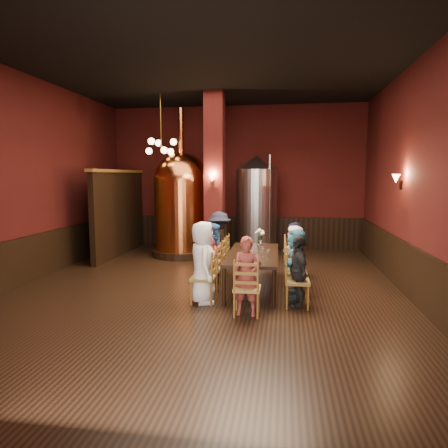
# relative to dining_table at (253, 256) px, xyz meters

# --- Properties ---
(room) EXTENTS (10.00, 10.02, 4.50)m
(room) POSITION_rel_dining_table_xyz_m (-0.95, -0.17, 1.56)
(room) COLOR black
(room) RESTS_ON ground
(wainscot_right) EXTENTS (0.08, 9.90, 1.00)m
(wainscot_right) POSITION_rel_dining_table_xyz_m (3.01, -0.17, -0.19)
(wainscot_right) COLOR black
(wainscot_right) RESTS_ON ground
(wainscot_back) EXTENTS (7.90, 0.08, 1.00)m
(wainscot_back) POSITION_rel_dining_table_xyz_m (-0.95, 4.79, -0.19)
(wainscot_back) COLOR black
(wainscot_back) RESTS_ON ground
(wainscot_left) EXTENTS (0.08, 9.90, 1.00)m
(wainscot_left) POSITION_rel_dining_table_xyz_m (-4.91, -0.17, -0.19)
(wainscot_left) COLOR black
(wainscot_left) RESTS_ON ground
(column) EXTENTS (0.58, 0.58, 4.50)m
(column) POSITION_rel_dining_table_xyz_m (-1.25, 2.63, 1.56)
(column) COLOR #44110E
(column) RESTS_ON ground
(partition) EXTENTS (0.22, 3.50, 2.40)m
(partition) POSITION_rel_dining_table_xyz_m (-4.15, 3.03, 0.51)
(partition) COLOR black
(partition) RESTS_ON ground
(pendant_cluster) EXTENTS (0.90, 0.90, 1.70)m
(pendant_cluster) POSITION_rel_dining_table_xyz_m (-2.75, 2.73, 2.41)
(pendant_cluster) COLOR #A57226
(pendant_cluster) RESTS_ON room
(sconce_wall) EXTENTS (0.20, 0.20, 0.36)m
(sconce_wall) POSITION_rel_dining_table_xyz_m (2.95, 0.63, 1.51)
(sconce_wall) COLOR black
(sconce_wall) RESTS_ON room
(sconce_column) EXTENTS (0.20, 0.20, 0.36)m
(sconce_column) POSITION_rel_dining_table_xyz_m (-1.25, 2.33, 1.51)
(sconce_column) COLOR black
(sconce_column) RESTS_ON column
(dining_table) EXTENTS (1.03, 2.41, 0.75)m
(dining_table) POSITION_rel_dining_table_xyz_m (0.00, 0.00, 0.00)
(dining_table) COLOR black
(dining_table) RESTS_ON ground
(chair_0) EXTENTS (0.47, 0.47, 0.92)m
(chair_0) POSITION_rel_dining_table_xyz_m (-0.84, -1.01, -0.23)
(chair_0) COLOR olive
(chair_0) RESTS_ON ground
(person_0) EXTENTS (0.67, 0.84, 1.49)m
(person_0) POSITION_rel_dining_table_xyz_m (-0.84, -1.01, 0.06)
(person_0) COLOR white
(person_0) RESTS_ON ground
(chair_1) EXTENTS (0.47, 0.47, 0.92)m
(chair_1) POSITION_rel_dining_table_xyz_m (-0.85, -0.34, -0.23)
(chair_1) COLOR olive
(chair_1) RESTS_ON ground
(person_1) EXTENTS (0.47, 0.58, 1.38)m
(person_1) POSITION_rel_dining_table_xyz_m (-0.85, -0.34, -0.00)
(person_1) COLOR #A51C20
(person_1) RESTS_ON ground
(chair_2) EXTENTS (0.47, 0.47, 0.92)m
(chair_2) POSITION_rel_dining_table_xyz_m (-0.85, 0.32, -0.23)
(chair_2) COLOR olive
(chair_2) RESTS_ON ground
(person_2) EXTENTS (0.45, 0.69, 1.30)m
(person_2) POSITION_rel_dining_table_xyz_m (-0.85, 0.32, -0.04)
(person_2) COLOR #2B5790
(person_2) RESTS_ON ground
(chair_3) EXTENTS (0.47, 0.47, 0.92)m
(chair_3) POSITION_rel_dining_table_xyz_m (-0.86, 0.99, -0.23)
(chair_3) COLOR olive
(chair_3) RESTS_ON ground
(person_3) EXTENTS (0.85, 1.10, 1.49)m
(person_3) POSITION_rel_dining_table_xyz_m (-0.86, 0.99, 0.06)
(person_3) COLOR black
(person_3) RESTS_ON ground
(chair_4) EXTENTS (0.47, 0.47, 0.92)m
(chair_4) POSITION_rel_dining_table_xyz_m (0.86, -0.99, -0.23)
(chair_4) COLOR olive
(chair_4) RESTS_ON ground
(person_4) EXTENTS (0.50, 0.80, 1.27)m
(person_4) POSITION_rel_dining_table_xyz_m (0.86, -0.99, -0.05)
(person_4) COLOR black
(person_4) RESTS_ON ground
(chair_5) EXTENTS (0.47, 0.47, 0.92)m
(chair_5) POSITION_rel_dining_table_xyz_m (0.85, -0.32, -0.23)
(chair_5) COLOR olive
(chair_5) RESTS_ON ground
(person_5) EXTENTS (0.50, 1.24, 1.30)m
(person_5) POSITION_rel_dining_table_xyz_m (0.85, -0.32, -0.04)
(person_5) COLOR #2C6684
(person_5) RESTS_ON ground
(chair_6) EXTENTS (0.47, 0.47, 0.92)m
(chair_6) POSITION_rel_dining_table_xyz_m (0.85, 0.34, -0.23)
(chair_6) COLOR olive
(chair_6) RESTS_ON ground
(person_6) EXTENTS (0.47, 0.66, 1.28)m
(person_6) POSITION_rel_dining_table_xyz_m (0.85, 0.34, -0.05)
(person_6) COLOR #BBABA5
(person_6) RESTS_ON ground
(chair_7) EXTENTS (0.47, 0.47, 0.92)m
(chair_7) POSITION_rel_dining_table_xyz_m (0.84, 1.01, -0.23)
(chair_7) COLOR olive
(chair_7) RESTS_ON ground
(person_7) EXTENTS (0.38, 0.65, 1.28)m
(person_7) POSITION_rel_dining_table_xyz_m (0.84, 1.01, -0.05)
(person_7) COLOR #1B1831
(person_7) RESTS_ON ground
(chair_8) EXTENTS (0.47, 0.47, 0.92)m
(chair_8) POSITION_rel_dining_table_xyz_m (0.02, -1.55, -0.23)
(chair_8) COLOR olive
(chair_8) RESTS_ON ground
(person_8) EXTENTS (0.49, 0.33, 1.32)m
(person_8) POSITION_rel_dining_table_xyz_m (0.02, -1.55, -0.03)
(person_8) COLOR brown
(person_8) RESTS_ON ground
(copper_kettle) EXTENTS (1.80, 1.80, 4.19)m
(copper_kettle) POSITION_rel_dining_table_xyz_m (-2.31, 3.18, 0.84)
(copper_kettle) COLOR black
(copper_kettle) RESTS_ON ground
(steel_vessel) EXTENTS (1.54, 1.54, 2.89)m
(steel_vessel) POSITION_rel_dining_table_xyz_m (-0.21, 3.69, 0.76)
(steel_vessel) COLOR #B2B2B7
(steel_vessel) RESTS_ON ground
(rose_vase) EXTENTS (0.22, 0.22, 0.37)m
(rose_vase) POSITION_rel_dining_table_xyz_m (0.08, 1.00, 0.30)
(rose_vase) COLOR white
(rose_vase) RESTS_ON dining_table
(wine_glass_0) EXTENTS (0.07, 0.07, 0.17)m
(wine_glass_0) POSITION_rel_dining_table_xyz_m (0.32, -0.49, 0.15)
(wine_glass_0) COLOR white
(wine_glass_0) RESTS_ON dining_table
(wine_glass_1) EXTENTS (0.07, 0.07, 0.17)m
(wine_glass_1) POSITION_rel_dining_table_xyz_m (0.03, -0.67, 0.15)
(wine_glass_1) COLOR white
(wine_glass_1) RESTS_ON dining_table
(wine_glass_2) EXTENTS (0.07, 0.07, 0.17)m
(wine_glass_2) POSITION_rel_dining_table_xyz_m (0.12, 0.52, 0.15)
(wine_glass_2) COLOR white
(wine_glass_2) RESTS_ON dining_table
(wine_glass_3) EXTENTS (0.07, 0.07, 0.17)m
(wine_glass_3) POSITION_rel_dining_table_xyz_m (-0.29, 0.63, 0.15)
(wine_glass_3) COLOR white
(wine_glass_3) RESTS_ON dining_table
(wine_glass_4) EXTENTS (0.07, 0.07, 0.17)m
(wine_glass_4) POSITION_rel_dining_table_xyz_m (0.19, -0.23, 0.15)
(wine_glass_4) COLOR white
(wine_glass_4) RESTS_ON dining_table
(wine_glass_5) EXTENTS (0.07, 0.07, 0.17)m
(wine_glass_5) POSITION_rel_dining_table_xyz_m (-0.10, -0.82, 0.15)
(wine_glass_5) COLOR white
(wine_glass_5) RESTS_ON dining_table
(wine_glass_6) EXTENTS (0.07, 0.07, 0.17)m
(wine_glass_6) POSITION_rel_dining_table_xyz_m (0.10, 0.01, 0.15)
(wine_glass_6) COLOR white
(wine_glass_6) RESTS_ON dining_table
(wine_glass_7) EXTENTS (0.07, 0.07, 0.17)m
(wine_glass_7) POSITION_rel_dining_table_xyz_m (0.21, -0.41, 0.15)
(wine_glass_7) COLOR white
(wine_glass_7) RESTS_ON dining_table
(wine_glass_8) EXTENTS (0.07, 0.07, 0.17)m
(wine_glass_8) POSITION_rel_dining_table_xyz_m (-0.18, -0.14, 0.15)
(wine_glass_8) COLOR white
(wine_glass_8) RESTS_ON dining_table
(wine_glass_9) EXTENTS (0.07, 0.07, 0.17)m
(wine_glass_9) POSITION_rel_dining_table_xyz_m (-0.27, 0.49, 0.15)
(wine_glass_9) COLOR white
(wine_glass_9) RESTS_ON dining_table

